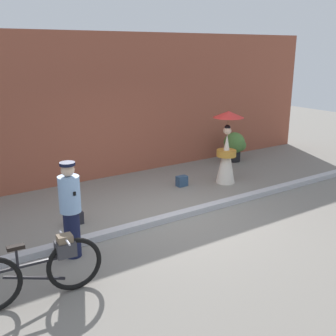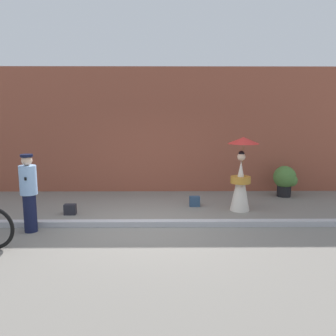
# 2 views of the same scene
# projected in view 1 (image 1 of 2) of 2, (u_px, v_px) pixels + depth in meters

# --- Properties ---
(ground_plane) EXTENTS (30.00, 30.00, 0.00)m
(ground_plane) POSITION_uv_depth(u_px,v_px,m) (179.00, 218.00, 8.13)
(ground_plane) COLOR gray
(building_wall) EXTENTS (14.00, 0.40, 3.68)m
(building_wall) POSITION_uv_depth(u_px,v_px,m) (103.00, 107.00, 10.36)
(building_wall) COLOR brown
(building_wall) RESTS_ON ground_plane
(sidewalk_curb) EXTENTS (14.00, 0.20, 0.12)m
(sidewalk_curb) POSITION_uv_depth(u_px,v_px,m) (179.00, 215.00, 8.11)
(sidewalk_curb) COLOR #B2B2B7
(sidewalk_curb) RESTS_ON ground_plane
(bicycle_near_officer) EXTENTS (1.87, 0.48, 0.86)m
(bicycle_near_officer) POSITION_uv_depth(u_px,v_px,m) (39.00, 269.00, 5.38)
(bicycle_near_officer) COLOR black
(bicycle_near_officer) RESTS_ON ground_plane
(person_officer) EXTENTS (0.34, 0.38, 1.60)m
(person_officer) POSITION_uv_depth(u_px,v_px,m) (70.00, 208.00, 6.40)
(person_officer) COLOR #141938
(person_officer) RESTS_ON ground_plane
(person_with_parasol) EXTENTS (0.76, 0.76, 1.81)m
(person_with_parasol) POSITION_uv_depth(u_px,v_px,m) (227.00, 148.00, 10.04)
(person_with_parasol) COLOR silver
(person_with_parasol) RESTS_ON ground_plane
(potted_plant_by_door) EXTENTS (0.65, 0.63, 0.88)m
(potted_plant_by_door) POSITION_uv_depth(u_px,v_px,m) (235.00, 145.00, 12.08)
(potted_plant_by_door) COLOR black
(potted_plant_by_door) RESTS_ON ground_plane
(backpack_on_pavement) EXTENTS (0.27, 0.17, 0.25)m
(backpack_on_pavement) POSITION_uv_depth(u_px,v_px,m) (76.00, 218.00, 7.81)
(backpack_on_pavement) COLOR #26262D
(backpack_on_pavement) RESTS_ON ground_plane
(backpack_spare) EXTENTS (0.27, 0.18, 0.26)m
(backpack_spare) POSITION_uv_depth(u_px,v_px,m) (182.00, 181.00, 9.96)
(backpack_spare) COLOR navy
(backpack_spare) RESTS_ON ground_plane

